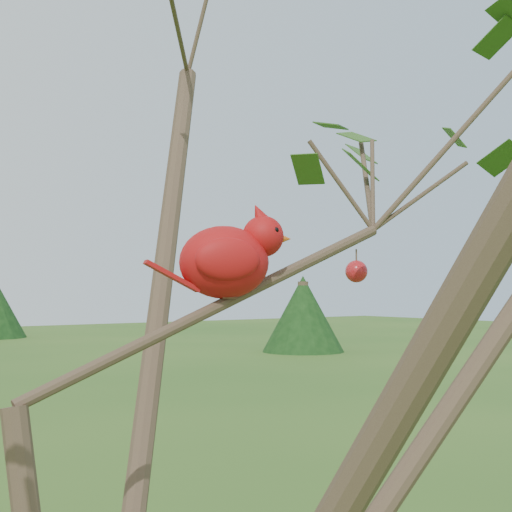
{
  "coord_description": "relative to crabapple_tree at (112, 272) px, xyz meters",
  "views": [
    {
      "loc": [
        -0.41,
        -0.9,
        2.1
      ],
      "look_at": [
        0.31,
        0.06,
        2.15
      ],
      "focal_mm": 55.0,
      "sensor_mm": 36.0,
      "label": 1
    }
  ],
  "objects": [
    {
      "name": "cardinal",
      "position": [
        0.24,
        0.1,
        0.03
      ],
      "size": [
        0.22,
        0.15,
        0.16
      ],
      "rotation": [
        0.0,
        0.0,
        -0.36
      ],
      "color": "red",
      "rests_on": "ground"
    },
    {
      "name": "crabapple_tree",
      "position": [
        0.0,
        0.0,
        0.0
      ],
      "size": [
        2.35,
        2.05,
        2.95
      ],
      "color": "#463325",
      "rests_on": "ground"
    }
  ]
}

